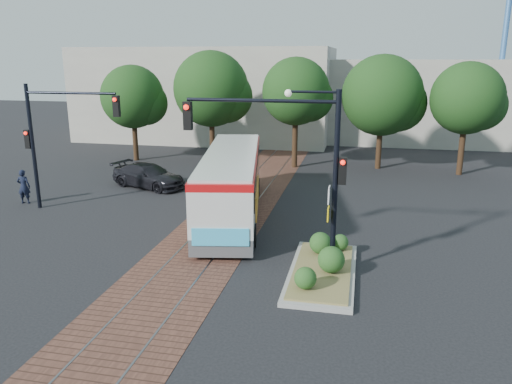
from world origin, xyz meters
TOP-DOWN VIEW (x-y plane):
  - ground at (0.00, 0.00)m, footprint 120.00×120.00m
  - trackbed at (0.00, 4.00)m, footprint 3.60×40.00m
  - tree_row at (1.21, 16.42)m, footprint 26.40×5.60m
  - warehouses at (-0.53, 28.75)m, footprint 40.00×13.00m
  - crane at (18.00, 34.00)m, footprint 8.00×0.50m
  - city_bus at (0.08, 4.83)m, footprint 4.43×11.47m
  - traffic_island at (4.82, -0.90)m, footprint 2.20×5.20m
  - signal_pole_main at (3.86, -0.81)m, footprint 5.49×0.46m
  - signal_pole_left at (-8.37, 4.00)m, footprint 4.99×0.34m
  - officer at (-10.68, 4.53)m, footprint 0.71×0.54m
  - parked_car at (-5.90, 8.94)m, footprint 4.94×3.30m

SIDE VIEW (x-z plane):
  - ground at x=0.00m, z-range 0.00..0.00m
  - trackbed at x=0.00m, z-range 0.00..0.02m
  - traffic_island at x=4.82m, z-range -0.24..0.89m
  - parked_car at x=-5.90m, z-range 0.00..1.33m
  - officer at x=-10.68m, z-range 0.00..1.75m
  - city_bus at x=0.08m, z-range 0.17..3.18m
  - warehouses at x=-0.53m, z-range -0.19..7.81m
  - signal_pole_left at x=-8.37m, z-range 0.86..6.86m
  - signal_pole_main at x=3.86m, z-range 1.16..7.16m
  - tree_row at x=1.21m, z-range 1.01..8.69m
  - crane at x=18.00m, z-range 1.88..19.88m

